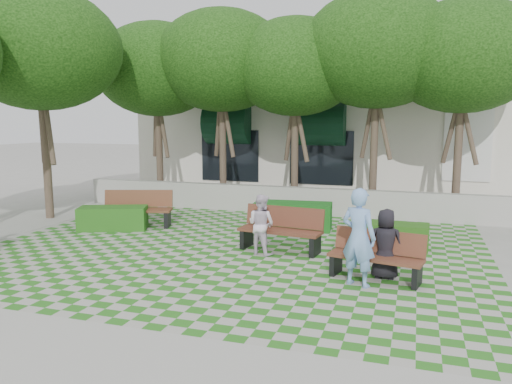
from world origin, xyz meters
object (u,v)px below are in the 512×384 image
(bench_west, at_px, (137,209))
(person_white, at_px, (261,224))
(hedge_midright, at_px, (293,216))
(bench_mid, at_px, (281,230))
(hedge_west, at_px, (113,218))
(hedge_east, at_px, (391,235))
(person_blue, at_px, (359,237))
(bench_east, at_px, (376,256))
(person_dark, at_px, (386,244))

(bench_west, height_order, person_white, person_white)
(hedge_midright, relative_size, person_white, 1.55)
(bench_mid, distance_m, person_white, 0.61)
(hedge_west, distance_m, person_white, 5.02)
(bench_west, height_order, hedge_east, bench_west)
(bench_mid, relative_size, hedge_east, 1.16)
(hedge_east, height_order, person_blue, person_blue)
(bench_east, bearing_deg, bench_west, 169.95)
(person_white, bearing_deg, hedge_east, -132.54)
(hedge_midright, relative_size, person_blue, 1.16)
(bench_mid, bearing_deg, bench_east, -25.27)
(bench_east, relative_size, person_blue, 1.01)
(person_dark, bearing_deg, bench_east, 31.44)
(hedge_west, bearing_deg, person_white, -13.72)
(hedge_midright, distance_m, hedge_west, 5.21)
(bench_mid, bearing_deg, bench_west, 171.78)
(hedge_midright, xyz_separation_m, person_dark, (2.85, -3.86, 0.32))
(person_blue, bearing_deg, bench_west, -4.87)
(bench_west, xyz_separation_m, hedge_midright, (4.48, 1.10, -0.13))
(bench_mid, relative_size, hedge_west, 1.09)
(person_blue, bearing_deg, bench_mid, -23.18)
(bench_west, height_order, person_dark, person_dark)
(person_dark, bearing_deg, hedge_west, -16.86)
(bench_west, relative_size, hedge_midright, 0.97)
(bench_mid, relative_size, person_white, 1.46)
(hedge_midright, bearing_deg, bench_west, -166.23)
(bench_west, distance_m, hedge_west, 0.77)
(bench_west, relative_size, hedge_east, 1.19)
(hedge_west, bearing_deg, hedge_east, 2.48)
(bench_east, bearing_deg, hedge_east, 98.61)
(bench_east, bearing_deg, person_blue, -109.34)
(hedge_midright, bearing_deg, bench_mid, -82.78)
(hedge_east, bearing_deg, person_white, -152.24)
(hedge_midright, relative_size, hedge_west, 1.16)
(person_dark, height_order, person_white, person_white)
(bench_east, bearing_deg, bench_mid, 159.06)
(bench_west, bearing_deg, bench_east, -39.48)
(bench_east, bearing_deg, person_white, 170.25)
(bench_west, relative_size, person_white, 1.50)
(person_dark, bearing_deg, bench_mid, -30.57)
(bench_east, xyz_separation_m, hedge_west, (-7.61, 2.27, -0.13))
(bench_west, relative_size, person_dark, 1.51)
(bench_mid, xyz_separation_m, person_dark, (2.54, -1.42, 0.20))
(person_dark, bearing_deg, person_blue, 51.30)
(bench_west, distance_m, person_dark, 7.83)
(hedge_east, distance_m, person_blue, 3.21)
(bench_mid, bearing_deg, person_white, -122.73)
(bench_mid, xyz_separation_m, person_blue, (2.07, -2.04, 0.44))
(hedge_east, xyz_separation_m, person_white, (-2.89, -1.52, 0.40))
(bench_east, distance_m, bench_west, 7.72)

